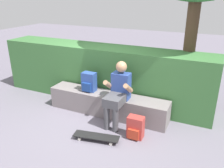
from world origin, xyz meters
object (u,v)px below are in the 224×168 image
Objects in this scene: skateboard_near_person at (96,137)px; backpack_on_ground at (135,128)px; person_skater at (118,92)px; backpack_on_bench at (89,82)px; bench_main at (107,104)px.

backpack_on_ground is (0.58, 0.37, 0.12)m from skateboard_near_person.
backpack_on_bench is (-0.75, 0.20, -0.00)m from person_skater.
backpack_on_ground is (0.82, -0.56, -0.03)m from bench_main.
skateboard_near_person is 0.70m from backpack_on_ground.
backpack_on_ground is at bearing -34.33° from bench_main.
person_skater reaches higher than backpack_on_ground.
person_skater is at bearing -32.51° from bench_main.
backpack_on_ground is (0.49, -0.35, -0.46)m from person_skater.
person_skater reaches higher than backpack_on_bench.
backpack_on_ground is at bearing -24.00° from backpack_on_bench.
bench_main is 0.99m from backpack_on_ground.
skateboard_near_person is (0.24, -0.93, -0.15)m from bench_main.
skateboard_near_person is 1.27m from backpack_on_bench.
backpack_on_bench reaches higher than bench_main.
bench_main is 6.37× the size of backpack_on_bench.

